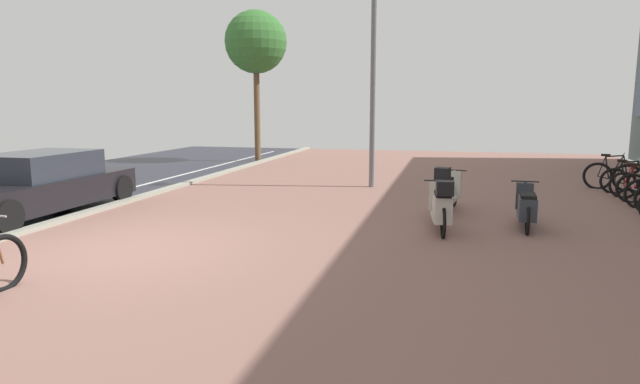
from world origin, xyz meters
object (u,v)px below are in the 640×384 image
at_px(bicycle_rack_09, 612,176).
at_px(scooter_mid, 447,191).
at_px(scooter_near, 526,208).
at_px(street_tree, 256,43).
at_px(bicycle_rack_08, 628,181).
at_px(lamp_post, 373,60).
at_px(bicycle_rack_07, 638,185).
at_px(scooter_far, 441,207).
at_px(parked_car_near, 38,185).

distance_m(bicycle_rack_09, scooter_mid, 6.03).
height_order(scooter_near, street_tree, street_tree).
height_order(scooter_mid, street_tree, street_tree).
bearing_deg(bicycle_rack_08, lamp_post, -177.24).
xyz_separation_m(lamp_post, street_tree, (-5.49, 5.79, 1.22)).
height_order(bicycle_rack_07, lamp_post, lamp_post).
relative_size(scooter_near, scooter_far, 1.00).
bearing_deg(bicycle_rack_07, bicycle_rack_08, 92.03).
xyz_separation_m(scooter_far, parked_car_near, (-8.22, -0.27, 0.14)).
bearing_deg(scooter_mid, parked_car_near, -165.57).
xyz_separation_m(bicycle_rack_07, lamp_post, (-6.55, 0.40, 3.11)).
relative_size(bicycle_rack_09, lamp_post, 0.22).
distance_m(scooter_mid, street_tree, 12.47).
xyz_separation_m(bicycle_rack_08, scooter_near, (-3.02, -4.71, 0.05)).
relative_size(bicycle_rack_07, street_tree, 0.21).
distance_m(bicycle_rack_07, bicycle_rack_09, 1.45).
distance_m(scooter_near, scooter_mid, 1.87).
distance_m(bicycle_rack_08, parked_car_near, 13.95).
bearing_deg(lamp_post, street_tree, 133.45).
bearing_deg(lamp_post, scooter_far, -68.50).
bearing_deg(bicycle_rack_09, parked_car_near, -153.11).
bearing_deg(street_tree, scooter_near, -48.54).
xyz_separation_m(scooter_near, scooter_far, (-1.52, -0.68, 0.08)).
xyz_separation_m(scooter_near, parked_car_near, (-9.74, -0.95, 0.22)).
bearing_deg(scooter_far, bicycle_rack_09, 54.51).
bearing_deg(scooter_near, lamp_post, 128.64).
height_order(lamp_post, street_tree, lamp_post).
height_order(parked_car_near, lamp_post, lamp_post).
bearing_deg(street_tree, scooter_far, -55.43).
distance_m(parked_car_near, street_tree, 11.87).
bearing_deg(bicycle_rack_07, bicycle_rack_09, 98.09).
bearing_deg(street_tree, bicycle_rack_07, -27.23).
bearing_deg(bicycle_rack_09, bicycle_rack_08, -76.03).
bearing_deg(lamp_post, scooter_near, -51.36).
bearing_deg(scooter_far, bicycle_rack_07, 45.67).
xyz_separation_m(scooter_near, street_tree, (-9.00, 10.18, 4.28)).
bearing_deg(bicycle_rack_08, bicycle_rack_07, -87.97).
height_order(bicycle_rack_09, parked_car_near, parked_car_near).
xyz_separation_m(parked_car_near, lamp_post, (6.22, 5.34, 2.84)).
bearing_deg(scooter_near, scooter_far, -155.99).
height_order(bicycle_rack_07, bicycle_rack_09, bicycle_rack_09).
xyz_separation_m(bicycle_rack_08, street_tree, (-12.01, 5.48, 4.32)).
bearing_deg(bicycle_rack_08, scooter_mid, -141.71).
bearing_deg(scooter_near, street_tree, 131.46).
distance_m(bicycle_rack_07, street_tree, 14.21).
xyz_separation_m(bicycle_rack_07, scooter_near, (-3.04, -3.99, 0.05)).
height_order(bicycle_rack_07, scooter_far, scooter_far).
bearing_deg(street_tree, parked_car_near, -93.79).
bearing_deg(bicycle_rack_07, scooter_mid, -148.01).
bearing_deg(scooter_mid, scooter_near, -39.39).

